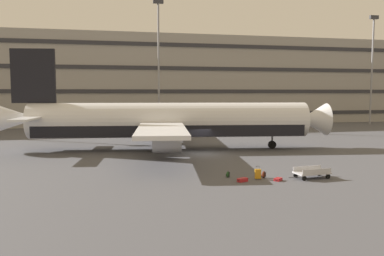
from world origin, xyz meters
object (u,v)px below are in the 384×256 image
(backpack_orange, at_px, (228,174))
(suitcase_black, at_px, (258,174))
(baggage_cart, at_px, (312,173))
(airliner, at_px, (167,122))
(suitcase_teal, at_px, (243,180))
(suitcase_purple, at_px, (278,179))
(backpack_navy, at_px, (264,175))

(backpack_orange, bearing_deg, suitcase_black, -27.64)
(backpack_orange, relative_size, baggage_cart, 0.15)
(airliner, distance_m, suitcase_teal, 17.35)
(suitcase_black, bearing_deg, suitcase_purple, -34.40)
(suitcase_purple, relative_size, backpack_navy, 1.31)
(airliner, height_order, backpack_navy, airliner)
(airliner, distance_m, suitcase_black, 17.05)
(suitcase_teal, bearing_deg, suitcase_black, 21.88)
(airliner, relative_size, suitcase_teal, 43.59)
(backpack_navy, distance_m, baggage_cart, 3.62)
(suitcase_teal, bearing_deg, backpack_orange, 110.50)
(suitcase_teal, xyz_separation_m, backpack_orange, (-0.61, 1.62, 0.09))
(airliner, xyz_separation_m, suitcase_black, (4.31, -16.27, -2.76))
(suitcase_purple, bearing_deg, suitcase_black, 145.60)
(baggage_cart, bearing_deg, backpack_orange, 164.79)
(backpack_orange, bearing_deg, airliner, 98.57)
(suitcase_teal, xyz_separation_m, baggage_cart, (5.50, -0.04, 0.29))
(suitcase_teal, relative_size, backpack_orange, 1.65)
(backpack_navy, bearing_deg, suitcase_black, -153.56)
(baggage_cart, bearing_deg, suitcase_black, 171.59)
(airliner, bearing_deg, suitcase_teal, -80.23)
(suitcase_black, distance_m, backpack_orange, 2.28)
(suitcase_black, xyz_separation_m, backpack_navy, (0.59, 0.29, -0.15))
(suitcase_black, height_order, backpack_orange, suitcase_black)
(suitcase_black, relative_size, backpack_orange, 1.89)
(backpack_navy, bearing_deg, suitcase_purple, -60.20)
(suitcase_purple, bearing_deg, airliner, 107.96)
(suitcase_black, height_order, backpack_navy, suitcase_black)
(suitcase_purple, bearing_deg, backpack_navy, 119.80)
(suitcase_black, xyz_separation_m, backpack_orange, (-2.01, 1.05, -0.18))
(suitcase_teal, distance_m, suitcase_black, 1.54)
(backpack_navy, bearing_deg, backpack_orange, 163.65)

